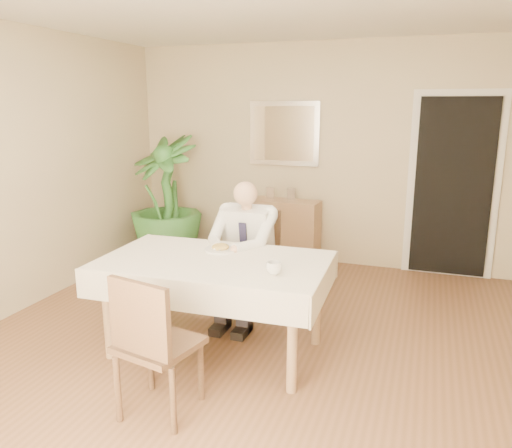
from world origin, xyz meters
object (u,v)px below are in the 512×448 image
(chair_far, at_px, (253,255))
(chair_near, at_px, (151,340))
(seated_man, at_px, (242,246))
(coffee_mug, at_px, (274,268))
(sideboard, at_px, (279,231))
(potted_palm, at_px, (165,201))
(dining_table, at_px, (214,270))

(chair_far, height_order, chair_near, chair_far)
(chair_far, xyz_separation_m, seated_man, (0.00, -0.29, 0.16))
(seated_man, bearing_deg, coffee_mug, -55.52)
(chair_near, xyz_separation_m, sideboard, (-0.18, 3.30, -0.14))
(coffee_mug, bearing_deg, chair_far, 116.48)
(chair_near, bearing_deg, sideboard, 105.31)
(chair_far, xyz_separation_m, potted_palm, (-1.46, 0.98, 0.24))
(coffee_mug, bearing_deg, dining_table, 161.44)
(coffee_mug, height_order, sideboard, coffee_mug)
(dining_table, height_order, chair_near, chair_near)
(chair_far, bearing_deg, dining_table, -94.72)
(seated_man, height_order, potted_palm, potted_palm)
(sideboard, relative_size, potted_palm, 0.62)
(dining_table, relative_size, coffee_mug, 15.70)
(seated_man, bearing_deg, chair_far, 90.00)
(chair_far, relative_size, seated_man, 0.75)
(sideboard, bearing_deg, chair_near, -82.93)
(dining_table, bearing_deg, coffee_mug, -20.20)
(seated_man, height_order, sideboard, seated_man)
(chair_near, xyz_separation_m, seated_man, (0.00, 1.52, 0.17))
(dining_table, distance_m, chair_near, 0.93)
(seated_man, bearing_deg, potted_palm, 138.98)
(seated_man, bearing_deg, sideboard, 95.99)
(chair_near, bearing_deg, seated_man, 101.97)
(chair_far, height_order, sideboard, chair_far)
(chair_far, distance_m, seated_man, 0.33)
(dining_table, xyz_separation_m, potted_palm, (-1.46, 1.86, 0.10))
(dining_table, xyz_separation_m, chair_far, (0.00, 0.88, -0.14))
(coffee_mug, bearing_deg, seated_man, 124.48)
(chair_near, distance_m, potted_palm, 3.15)
(chair_far, relative_size, chair_near, 1.01)
(seated_man, relative_size, sideboard, 1.29)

